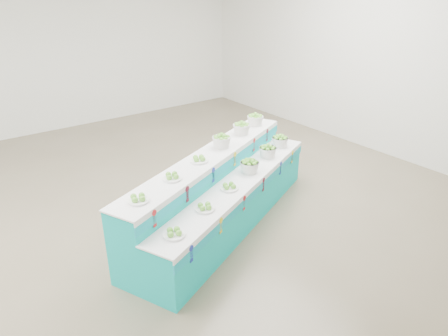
% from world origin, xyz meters
% --- Properties ---
extents(ground, '(10.00, 10.00, 0.00)m').
position_xyz_m(ground, '(0.00, 0.00, 0.00)').
color(ground, brown).
rests_on(ground, ground).
extents(back_wall, '(10.00, 0.00, 10.00)m').
position_xyz_m(back_wall, '(0.00, 5.00, 2.00)').
color(back_wall, silver).
rests_on(back_wall, ground).
extents(display_stand, '(3.87, 2.42, 1.02)m').
position_xyz_m(display_stand, '(0.76, -0.71, 0.51)').
color(display_stand, '#0DBCB9').
rests_on(display_stand, ground).
extents(plate_lower_left, '(0.32, 0.32, 0.09)m').
position_xyz_m(plate_lower_left, '(-0.54, -1.54, 0.77)').
color(plate_lower_left, white).
rests_on(plate_lower_left, display_stand).
extents(plate_lower_mid, '(0.32, 0.32, 0.09)m').
position_xyz_m(plate_lower_mid, '(0.04, -1.28, 0.77)').
color(plate_lower_mid, white).
rests_on(plate_lower_mid, display_stand).
extents(plate_lower_right, '(0.32, 0.32, 0.09)m').
position_xyz_m(plate_lower_right, '(0.61, -1.03, 0.77)').
color(plate_lower_right, white).
rests_on(plate_lower_right, display_stand).
extents(basket_lower_left, '(0.36, 0.36, 0.20)m').
position_xyz_m(basket_lower_left, '(1.17, -0.79, 0.82)').
color(basket_lower_left, silver).
rests_on(basket_lower_left, display_stand).
extents(basket_lower_mid, '(0.36, 0.36, 0.20)m').
position_xyz_m(basket_lower_mid, '(1.76, -0.53, 0.82)').
color(basket_lower_mid, silver).
rests_on(basket_lower_mid, display_stand).
extents(basket_lower_right, '(0.36, 0.36, 0.20)m').
position_xyz_m(basket_lower_right, '(2.23, -0.32, 0.82)').
color(basket_lower_right, silver).
rests_on(basket_lower_right, display_stand).
extents(plate_upper_left, '(0.32, 0.32, 0.09)m').
position_xyz_m(plate_upper_left, '(-0.73, -1.11, 1.07)').
color(plate_upper_left, white).
rests_on(plate_upper_left, display_stand).
extents(plate_upper_mid, '(0.32, 0.32, 0.09)m').
position_xyz_m(plate_upper_mid, '(-0.15, -0.85, 1.07)').
color(plate_upper_mid, white).
rests_on(plate_upper_mid, display_stand).
extents(plate_upper_right, '(0.32, 0.32, 0.09)m').
position_xyz_m(plate_upper_right, '(0.42, -0.60, 1.07)').
color(plate_upper_right, white).
rests_on(plate_upper_right, display_stand).
extents(basket_upper_left, '(0.36, 0.36, 0.20)m').
position_xyz_m(basket_upper_left, '(0.98, -0.36, 1.12)').
color(basket_upper_left, silver).
rests_on(basket_upper_left, display_stand).
extents(basket_upper_mid, '(0.36, 0.36, 0.20)m').
position_xyz_m(basket_upper_mid, '(1.58, -0.10, 1.12)').
color(basket_upper_mid, silver).
rests_on(basket_upper_mid, display_stand).
extents(basket_upper_right, '(0.36, 0.36, 0.20)m').
position_xyz_m(basket_upper_right, '(2.04, 0.11, 1.12)').
color(basket_upper_right, silver).
rests_on(basket_upper_right, display_stand).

